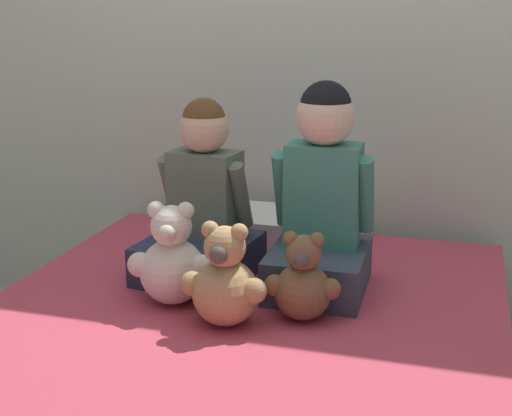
# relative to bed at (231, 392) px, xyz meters

# --- Properties ---
(wall_behind_bed) EXTENTS (8.00, 0.06, 2.50)m
(wall_behind_bed) POSITION_rel_bed_xyz_m (0.00, 1.07, 1.02)
(wall_behind_bed) COLOR beige
(wall_behind_bed) RESTS_ON ground_plane
(bed) EXTENTS (1.62, 1.94, 0.46)m
(bed) POSITION_rel_bed_xyz_m (0.00, 0.00, 0.00)
(bed) COLOR #997F60
(bed) RESTS_ON ground_plane
(child_on_left) EXTENTS (0.39, 0.42, 0.61)m
(child_on_left) POSITION_rel_bed_xyz_m (-0.22, 0.35, 0.47)
(child_on_left) COLOR #282D47
(child_on_left) RESTS_ON bed
(child_on_right) EXTENTS (0.33, 0.39, 0.68)m
(child_on_right) POSITION_rel_bed_xyz_m (0.20, 0.35, 0.52)
(child_on_right) COLOR #384251
(child_on_right) RESTS_ON bed
(teddy_bear_held_by_left_child) EXTENTS (0.27, 0.21, 0.33)m
(teddy_bear_held_by_left_child) POSITION_rel_bed_xyz_m (-0.22, 0.09, 0.37)
(teddy_bear_held_by_left_child) COLOR silver
(teddy_bear_held_by_left_child) RESTS_ON bed
(teddy_bear_held_by_right_child) EXTENTS (0.23, 0.17, 0.27)m
(teddy_bear_held_by_right_child) POSITION_rel_bed_xyz_m (0.20, 0.08, 0.35)
(teddy_bear_held_by_right_child) COLOR brown
(teddy_bear_held_by_right_child) RESTS_ON bed
(teddy_bear_between_children) EXTENTS (0.26, 0.20, 0.31)m
(teddy_bear_between_children) POSITION_rel_bed_xyz_m (-0.01, -0.02, 0.37)
(teddy_bear_between_children) COLOR tan
(teddy_bear_between_children) RESTS_ON bed
(pillow_at_headboard) EXTENTS (0.52, 0.32, 0.11)m
(pillow_at_headboard) POSITION_rel_bed_xyz_m (0.00, 0.78, 0.29)
(pillow_at_headboard) COLOR white
(pillow_at_headboard) RESTS_ON bed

